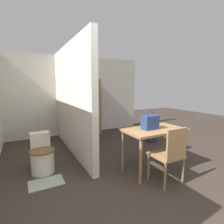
# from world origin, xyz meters

# --- Properties ---
(ground_plane) EXTENTS (16.00, 16.00, 0.00)m
(ground_plane) POSITION_xyz_m (0.00, 0.00, 0.00)
(ground_plane) COLOR #382D26
(wall_back) EXTENTS (4.90, 0.12, 2.50)m
(wall_back) POSITION_xyz_m (0.00, 4.24, 1.25)
(wall_back) COLOR beige
(wall_back) RESTS_ON ground_plane
(partition_wall) EXTENTS (0.12, 2.98, 2.50)m
(partition_wall) POSITION_xyz_m (-0.40, 2.68, 1.25)
(partition_wall) COLOR beige
(partition_wall) RESTS_ON ground_plane
(dining_table) EXTENTS (1.11, 0.66, 0.80)m
(dining_table) POSITION_xyz_m (0.65, 0.97, 0.70)
(dining_table) COLOR #997047
(dining_table) RESTS_ON ground_plane
(wooden_chair) EXTENTS (0.44, 0.44, 0.94)m
(wooden_chair) POSITION_xyz_m (0.57, 0.50, 0.51)
(wooden_chair) COLOR #997047
(wooden_chair) RESTS_ON ground_plane
(toilet) EXTENTS (0.43, 0.58, 0.69)m
(toilet) POSITION_xyz_m (-1.18, 1.90, 0.28)
(toilet) COLOR silver
(toilet) RESTS_ON ground_plane
(handbag) EXTENTS (0.28, 0.18, 0.33)m
(handbag) POSITION_xyz_m (0.56, 0.98, 0.93)
(handbag) COLOR navy
(handbag) RESTS_ON dining_table
(wooden_cabinet) EXTENTS (0.51, 0.48, 1.78)m
(wooden_cabinet) POSITION_xyz_m (0.59, 3.93, 0.89)
(wooden_cabinet) COLOR #997047
(wooden_cabinet) RESTS_ON ground_plane
(bath_mat) EXTENTS (0.54, 0.35, 0.01)m
(bath_mat) POSITION_xyz_m (-1.18, 1.43, 0.01)
(bath_mat) COLOR #99A899
(bath_mat) RESTS_ON ground_plane
(space_heater) EXTENTS (0.25, 0.18, 0.40)m
(space_heater) POSITION_xyz_m (1.73, 2.30, 0.20)
(space_heater) COLOR #2D2D33
(space_heater) RESTS_ON ground_plane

